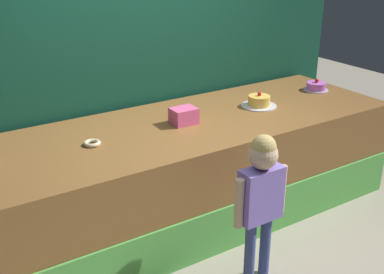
# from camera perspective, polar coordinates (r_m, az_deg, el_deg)

# --- Properties ---
(ground_plane) EXTENTS (12.00, 12.00, 0.00)m
(ground_plane) POSITION_cam_1_polar(r_m,az_deg,el_deg) (4.19, 3.86, -13.28)
(ground_plane) COLOR #ADA38E
(stage_platform) EXTENTS (4.03, 1.30, 0.95)m
(stage_platform) POSITION_cam_1_polar(r_m,az_deg,el_deg) (4.39, -0.89, -4.20)
(stage_platform) COLOR brown
(stage_platform) RESTS_ON ground_plane
(curtain_backdrop) EXTENTS (4.75, 0.08, 2.85)m
(curtain_backdrop) POSITION_cam_1_polar(r_m,az_deg,el_deg) (4.68, -5.84, 9.81)
(curtain_backdrop) COLOR #144C38
(curtain_backdrop) RESTS_ON ground_plane
(child_figure) EXTENTS (0.46, 0.21, 1.20)m
(child_figure) POSITION_cam_1_polar(r_m,az_deg,el_deg) (3.50, 8.23, -6.21)
(child_figure) COLOR #3F4C8C
(child_figure) RESTS_ON ground_plane
(pink_box) EXTENTS (0.22, 0.18, 0.14)m
(pink_box) POSITION_cam_1_polar(r_m,az_deg,el_deg) (4.18, -1.00, 2.53)
(pink_box) COLOR pink
(pink_box) RESTS_ON stage_platform
(donut) EXTENTS (0.13, 0.13, 0.03)m
(donut) POSITION_cam_1_polar(r_m,az_deg,el_deg) (3.84, -11.80, -0.72)
(donut) COLOR beige
(donut) RESTS_ON stage_platform
(cake_center) EXTENTS (0.34, 0.34, 0.14)m
(cake_center) POSITION_cam_1_polar(r_m,az_deg,el_deg) (4.67, 7.98, 4.19)
(cake_center) COLOR silver
(cake_center) RESTS_ON stage_platform
(cake_right) EXTENTS (0.26, 0.26, 0.13)m
(cake_right) POSITION_cam_1_polar(r_m,az_deg,el_deg) (5.30, 14.55, 5.84)
(cake_right) COLOR silver
(cake_right) RESTS_ON stage_platform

